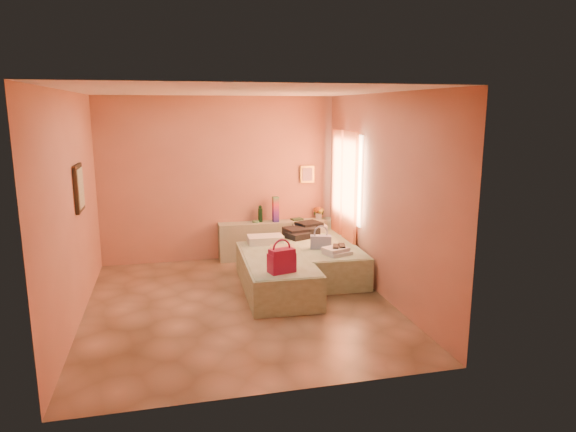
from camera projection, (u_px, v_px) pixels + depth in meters
name	position (u px, v px, depth m)	size (l,w,h in m)	color
ground	(240.00, 305.00, 6.91)	(4.50, 4.50, 0.00)	tan
room_walls	(246.00, 167.00, 7.13)	(4.02, 4.51, 2.81)	tan
headboard_ledge	(277.00, 239.00, 9.06)	(2.05, 0.30, 0.65)	gray
bed_left	(276.00, 274.00, 7.42)	(0.90, 2.00, 0.50)	#B0CEA6
bed_right	(323.00, 258.00, 8.20)	(0.90, 2.00, 0.50)	#B0CEA6
water_bottle	(260.00, 214.00, 8.92)	(0.08, 0.08, 0.28)	#163E20
rainbow_box	(276.00, 209.00, 8.92)	(0.10, 0.10, 0.44)	#9F133E
small_dish	(256.00, 221.00, 8.91)	(0.13, 0.13, 0.03)	#468157
green_book	(297.00, 219.00, 9.10)	(0.20, 0.14, 0.03)	#213F2A
flower_vase	(319.00, 212.00, 9.18)	(0.20, 0.20, 0.26)	silver
magenta_handbag	(282.00, 260.00, 6.65)	(0.34, 0.19, 0.32)	#9F133E
khaki_garment	(282.00, 249.00, 7.70)	(0.36, 0.29, 0.06)	tan
clothes_pile	(304.00, 230.00, 8.62)	(0.58, 0.58, 0.17)	black
blue_handbag	(321.00, 242.00, 7.79)	(0.31, 0.13, 0.20)	#3B498F
towel_stack	(337.00, 251.00, 7.49)	(0.35, 0.30, 0.10)	silver
sandal_pair	(339.00, 246.00, 7.53)	(0.17, 0.22, 0.02)	black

